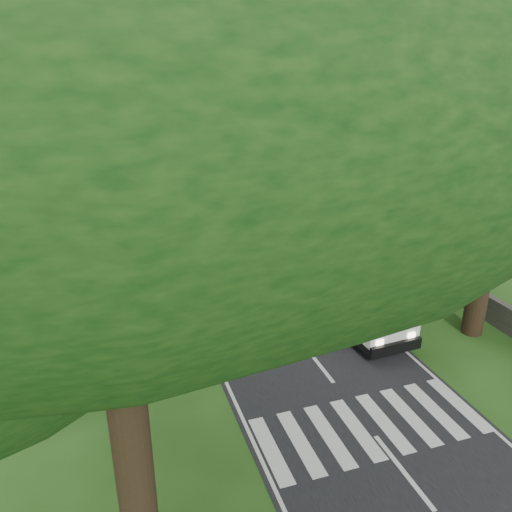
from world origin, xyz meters
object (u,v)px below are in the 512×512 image
church (419,144)px  pole_mid (258,152)px  pedestrian (156,266)px  distant_car_c (155,143)px  pole_near (391,221)px  pole_far (204,125)px  coach_bus (325,266)px  distant_car_b (132,156)px

church → pole_mid: bearing=160.2°
pedestrian → distant_car_c: bearing=-25.5°
pole_near → pole_far: (0.00, 40.00, 0.00)m
distant_car_c → coach_bus: bearing=77.2°
pole_far → pedestrian: (-10.48, -34.02, -3.34)m
pole_far → distant_car_c: bearing=114.1°
pole_near → pole_mid: same height
pole_near → distant_car_c: pole_near is taller
pole_near → distant_car_c: size_ratio=1.61×
pole_near → distant_car_c: (-4.60, 50.31, -3.43)m
pole_near → distant_car_b: bearing=101.5°
pole_near → pole_far: 40.00m
distant_car_b → pole_mid: bearing=-73.2°
distant_car_c → pedestrian: bearing=67.6°
church → coach_bus: 21.22m
pole_mid → distant_car_c: bearing=98.6°
church → coach_bus: bearing=-136.3°
distant_car_b → pedestrian: 35.85m
pedestrian → church: bearing=-85.2°
church → pole_far: bearing=116.8°
pole_near → coach_bus: size_ratio=0.69×
pole_far → coach_bus: size_ratio=0.69×
coach_bus → distant_car_c: 49.31m
pole_near → pole_far: size_ratio=1.00×
church → coach_bus: size_ratio=2.07×
pole_far → coach_bus: (-2.80, -38.96, -2.36)m
pole_mid → pole_far: (0.00, 20.00, 0.00)m
pole_far → pedestrian: bearing=-107.1°
distant_car_b → distant_car_c: (3.90, 8.53, 0.08)m
pole_near → pedestrian: (-10.48, 5.98, -3.34)m
church → pole_mid: church is taller
coach_bus → distant_car_c: size_ratio=2.33×
church → pole_mid: 13.16m
pole_mid → pedestrian: size_ratio=4.74×
pole_near → pole_mid: 20.00m
pole_far → distant_car_b: size_ratio=2.05×
pole_mid → church: bearing=-19.8°
church → pole_mid: size_ratio=3.00×
pedestrian → pole_mid: bearing=-54.7°
pole_mid → pole_far: bearing=90.0°
church → distant_car_c: (-16.96, 34.76, -4.16)m
pole_far → distant_car_c: 11.80m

